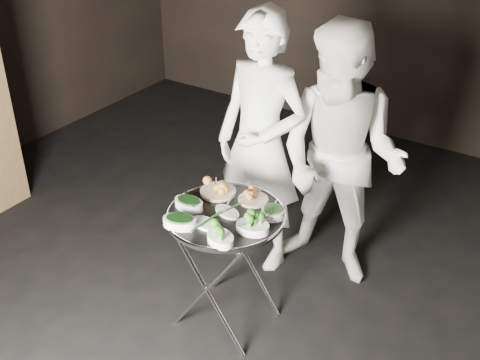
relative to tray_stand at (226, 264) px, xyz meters
The scene contains 15 objects.
floor 0.61m from the tray_stand, 97.23° to the right, with size 6.00×7.00×0.05m, color black.
tray_stand is the anchor object (origin of this frame).
serving_tray 0.35m from the tray_stand, ahead, with size 0.69×0.69×0.04m.
potato_plate_a 0.46m from the tray_stand, 135.77° to the left, with size 0.22×0.22×0.08m.
potato_plate_b 0.44m from the tray_stand, 74.14° to the left, with size 0.19×0.19×0.06m.
greens_bowl 0.48m from the tray_stand, 27.16° to the left, with size 0.13×0.13×0.08m.
asparagus_plate_a 0.38m from the tray_stand, 54.91° to the left, with size 0.19×0.14×0.04m.
asparagus_plate_b 0.41m from the tray_stand, 99.06° to the right, with size 0.20×0.12×0.04m.
spinach_bowl_a 0.45m from the tray_stand, 163.49° to the right, with size 0.19×0.13×0.08m.
spinach_bowl_b 0.48m from the tray_stand, 120.48° to the right, with size 0.22×0.17×0.08m.
broccoli_bowl_a 0.46m from the tray_stand, 15.44° to the right, with size 0.22×0.18×0.08m.
broccoli_bowl_b 0.48m from the tray_stand, 61.51° to the right, with size 0.21×0.18×0.07m.
serving_utensils 0.41m from the tray_stand, 76.29° to the left, with size 0.58×0.42×0.01m.
waiter_left 0.84m from the tray_stand, 105.08° to the left, with size 0.66×0.43×1.80m, color white.
waiter_right 0.98m from the tray_stand, 67.81° to the left, with size 0.86×0.67×1.77m, color white.
Camera 1 is at (1.69, -1.96, 2.70)m, focal length 45.00 mm.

